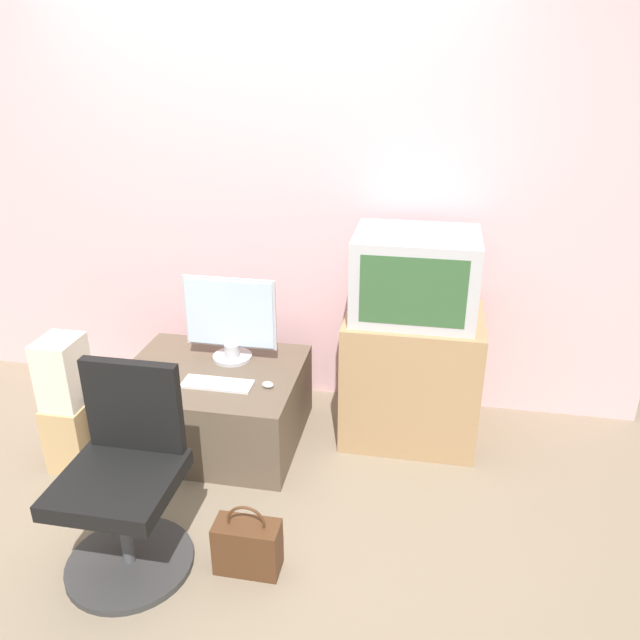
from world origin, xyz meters
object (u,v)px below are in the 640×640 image
Objects in this scene: crt_tv at (415,275)px; handbag at (248,546)px; keyboard at (217,384)px; mouse at (268,385)px; cardboard_box_lower at (74,432)px; office_chair at (125,486)px; main_monitor at (230,320)px.

handbag is at bearing -117.01° from crt_tv.
mouse reaches higher than keyboard.
handbag is (1.09, -0.55, -0.06)m from cardboard_box_lower.
cardboard_box_lower is at bearing -167.11° from mouse.
office_chair reaches higher than keyboard.
cardboard_box_lower is 1.10× the size of handbag.
crt_tv is 1.91× the size of handbag.
handbag is at bearing -63.78° from keyboard.
mouse is at bearing 98.01° from handbag.
office_chair is at bearing -43.79° from cardboard_box_lower.
cardboard_box_lower is at bearing -144.66° from main_monitor.
keyboard is (0.02, -0.30, -0.23)m from main_monitor.
cardboard_box_lower is (-0.98, -0.23, -0.26)m from mouse.
main_monitor is 1.12m from office_chair.
crt_tv reaches higher than office_chair.
handbag is (0.38, -1.05, -0.53)m from main_monitor.
main_monitor reaches higher than keyboard.
crt_tv is 1.69m from office_chair.
cardboard_box_lower is (-0.71, -0.50, -0.48)m from main_monitor.
office_chair is at bearing -176.95° from handbag.
crt_tv is (0.69, 0.37, 0.50)m from mouse.
office_chair is (-0.11, -1.07, -0.28)m from main_monitor.
handbag is (0.11, -0.77, -0.32)m from mouse.
main_monitor is 0.99m from cardboard_box_lower.
crt_tv is (0.95, 0.40, 0.51)m from keyboard.
mouse is 0.18× the size of handbag.
crt_tv is 1.94m from cardboard_box_lower.
main_monitor is at bearing 134.88° from mouse.
mouse is at bearing -151.59° from crt_tv.
crt_tv is at bearing 62.99° from handbag.
office_chair is 2.42× the size of cardboard_box_lower.
office_chair is 0.56m from handbag.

